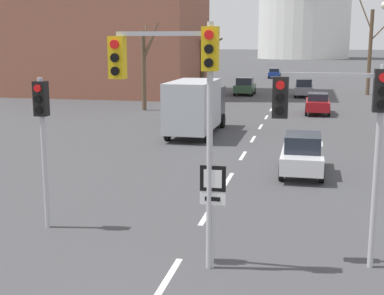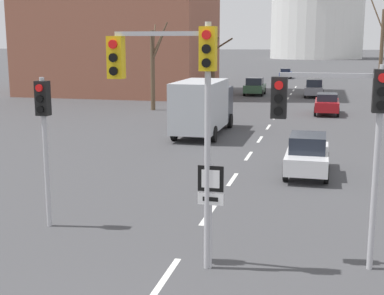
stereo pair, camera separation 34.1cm
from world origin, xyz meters
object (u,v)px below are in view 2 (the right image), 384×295
Objects in this scene: sedan_mid_centre at (307,154)px; traffic_signal_centre_tall at (176,84)px; traffic_signal_near_right at (343,115)px; sedan_far_left at (286,73)px; sedan_near_left at (314,88)px; sedan_far_right at (255,86)px; route_sign_post at (211,198)px; sedan_near_right at (327,103)px; delivery_truck at (203,105)px; traffic_signal_near_left at (44,123)px.

traffic_signal_centre_tall is at bearing -105.36° from sedan_mid_centre.
traffic_signal_centre_tall is 3.83m from traffic_signal_near_right.
sedan_far_left is at bearing 91.98° from traffic_signal_centre_tall.
sedan_near_left is 5.87m from sedan_far_right.
sedan_far_right reaches higher than sedan_far_left.
route_sign_post is 0.61× the size of sedan_near_right.
traffic_signal_near_right is 42.17m from sedan_far_right.
delivery_truck is at bearing -122.87° from sedan_near_right.
sedan_far_left is (-5.87, 40.14, -0.05)m from sedan_near_right.
delivery_truck reaches higher than sedan_far_left.
traffic_signal_near_right is at bearing -80.11° from sedan_far_right.
sedan_mid_centre is at bearing -53.51° from delivery_truck.
traffic_signal_centre_tall is at bearing -166.68° from traffic_signal_near_right.
sedan_far_left is (-5.09, 59.23, -0.08)m from sedan_mid_centre.
delivery_truck is at bearing -103.59° from sedan_near_left.
sedan_near_right is 1.01× the size of sedan_mid_centre.
route_sign_post is 42.56m from sedan_far_right.
sedan_far_left is (-6.05, 68.19, -2.87)m from traffic_signal_near_right.
sedan_far_right reaches higher than sedan_mid_centre.
delivery_truck is at bearing 126.49° from sedan_mid_centre.
traffic_signal_near_right is 0.66× the size of delivery_truck.
sedan_mid_centre is (1.89, 9.84, -0.89)m from route_sign_post.
traffic_signal_near_left is 1.12× the size of sedan_far_left.
delivery_truck is (-1.07, -50.89, 0.94)m from sedan_far_left.
sedan_far_right reaches higher than sedan_near_right.
traffic_signal_near_left reaches higher than sedan_far_right.
delivery_truck reaches higher than route_sign_post.
traffic_signal_near_left reaches higher than sedan_mid_centre.
sedan_far_left is at bearing 88.79° from delivery_truck.
route_sign_post is at bearing -92.02° from sedan_near_left.
traffic_signal_near_right reaches higher than sedan_near_left.
sedan_far_left is (-3.20, 69.07, -0.97)m from route_sign_post.
sedan_near_left reaches higher than sedan_mid_centre.
traffic_signal_centre_tall is 1.32× the size of traffic_signal_near_left.
traffic_signal_near_left is at bearing -99.37° from sedan_near_left.
route_sign_post reaches higher than sedan_near_left.
traffic_signal_centre_tall is at bearing -79.20° from delivery_truck.
traffic_signal_near_right reaches higher than route_sign_post.
sedan_mid_centre is at bearing -89.27° from sedan_near_left.
sedan_far_right is (-6.27, 32.48, 0.03)m from sedan_mid_centre.
traffic_signal_centre_tall is 0.79× the size of delivery_truck.
traffic_signal_near_right reaches higher than sedan_far_left.
sedan_far_right is at bearing 88.90° from traffic_signal_near_left.
traffic_signal_near_left reaches higher than sedan_near_right.
sedan_near_right is 0.58× the size of delivery_truck.
traffic_signal_near_right is 8.08m from traffic_signal_near_left.
traffic_signal_centre_tall is 2.24× the size of route_sign_post.
traffic_signal_near_left is at bearing 173.49° from traffic_signal_near_right.
sedan_far_left is 50.91m from delivery_truck.
sedan_far_right is at bearing 90.23° from delivery_truck.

